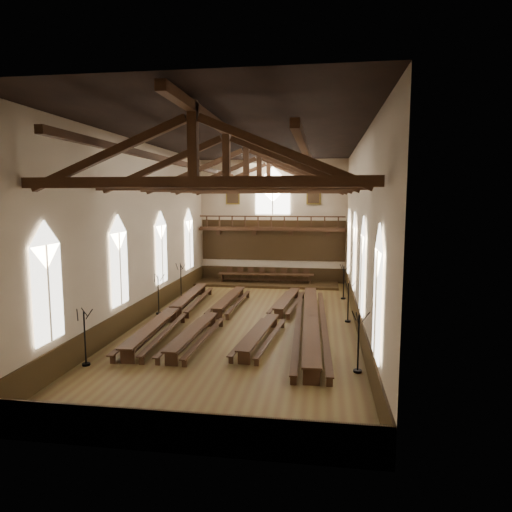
{
  "coord_description": "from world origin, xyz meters",
  "views": [
    {
      "loc": [
        4.08,
        -24.16,
        6.9
      ],
      "look_at": [
        0.3,
        1.5,
        3.59
      ],
      "focal_mm": 32.0,
      "sensor_mm": 36.0,
      "label": 1
    }
  ],
  "objects_px": {
    "candelabrum_left_far": "(181,288)",
    "refectory_row_d": "(311,320)",
    "refectory_row_a": "(174,311)",
    "refectory_row_c": "(276,314)",
    "candelabrum_right_far": "(343,288)",
    "refectory_row_b": "(214,314)",
    "candelabrum_right_mid": "(348,310)",
    "high_table": "(266,275)",
    "candelabrum_left_mid": "(159,302)",
    "dais": "(266,284)",
    "candelabrum_left_near": "(85,348)",
    "candelabrum_right_near": "(358,354)"
  },
  "relations": [
    {
      "from": "refectory_row_b",
      "to": "candelabrum_right_mid",
      "type": "height_order",
      "value": "candelabrum_right_mid"
    },
    {
      "from": "candelabrum_right_far",
      "to": "candelabrum_right_mid",
      "type": "bearing_deg",
      "value": -90.0
    },
    {
      "from": "refectory_row_a",
      "to": "candelabrum_left_mid",
      "type": "xyz_separation_m",
      "value": [
        -1.34,
        1.21,
        0.19
      ]
    },
    {
      "from": "candelabrum_left_mid",
      "to": "candelabrum_right_near",
      "type": "distance_m",
      "value": 13.48
    },
    {
      "from": "refectory_row_a",
      "to": "refectory_row_c",
      "type": "distance_m",
      "value": 5.82
    },
    {
      "from": "refectory_row_c",
      "to": "refectory_row_b",
      "type": "bearing_deg",
      "value": -172.31
    },
    {
      "from": "candelabrum_left_far",
      "to": "candelabrum_right_mid",
      "type": "height_order",
      "value": "candelabrum_left_far"
    },
    {
      "from": "candelabrum_right_far",
      "to": "refectory_row_a",
      "type": "bearing_deg",
      "value": -144.42
    },
    {
      "from": "candelabrum_right_near",
      "to": "dais",
      "type": "bearing_deg",
      "value": 108.45
    },
    {
      "from": "refectory_row_a",
      "to": "dais",
      "type": "relative_size",
      "value": 1.27
    },
    {
      "from": "candelabrum_left_mid",
      "to": "refectory_row_b",
      "type": "bearing_deg",
      "value": -20.59
    },
    {
      "from": "high_table",
      "to": "candelabrum_left_mid",
      "type": "distance_m",
      "value": 11.34
    },
    {
      "from": "candelabrum_right_mid",
      "to": "dais",
      "type": "bearing_deg",
      "value": 120.06
    },
    {
      "from": "candelabrum_left_far",
      "to": "refectory_row_d",
      "type": "bearing_deg",
      "value": -35.49
    },
    {
      "from": "refectory_row_d",
      "to": "dais",
      "type": "distance_m",
      "value": 12.8
    },
    {
      "from": "refectory_row_b",
      "to": "candelabrum_left_near",
      "type": "xyz_separation_m",
      "value": [
        -3.74,
        -7.11,
        0.22
      ]
    },
    {
      "from": "refectory_row_c",
      "to": "candelabrum_left_mid",
      "type": "xyz_separation_m",
      "value": [
        -7.15,
        0.95,
        0.26
      ]
    },
    {
      "from": "high_table",
      "to": "candelabrum_right_mid",
      "type": "height_order",
      "value": "candelabrum_right_mid"
    },
    {
      "from": "refectory_row_a",
      "to": "refectory_row_c",
      "type": "relative_size",
      "value": 1.06
    },
    {
      "from": "refectory_row_d",
      "to": "dais",
      "type": "xyz_separation_m",
      "value": [
        -3.89,
        12.18,
        -0.49
      ]
    },
    {
      "from": "refectory_row_d",
      "to": "candelabrum_left_mid",
      "type": "distance_m",
      "value": 9.32
    },
    {
      "from": "refectory_row_a",
      "to": "candelabrum_left_far",
      "type": "relative_size",
      "value": 5.86
    },
    {
      "from": "refectory_row_c",
      "to": "candelabrum_left_near",
      "type": "height_order",
      "value": "candelabrum_left_near"
    },
    {
      "from": "refectory_row_a",
      "to": "candelabrum_left_mid",
      "type": "distance_m",
      "value": 1.81
    },
    {
      "from": "candelabrum_right_mid",
      "to": "candelabrum_right_far",
      "type": "distance_m",
      "value": 5.91
    },
    {
      "from": "dais",
      "to": "high_table",
      "type": "height_order",
      "value": "high_table"
    },
    {
      "from": "candelabrum_left_mid",
      "to": "candelabrum_right_near",
      "type": "bearing_deg",
      "value": -34.54
    },
    {
      "from": "refectory_row_c",
      "to": "candelabrum_left_near",
      "type": "xyz_separation_m",
      "value": [
        -7.15,
        -7.57,
        0.25
      ]
    },
    {
      "from": "candelabrum_left_near",
      "to": "refectory_row_d",
      "type": "bearing_deg",
      "value": 35.22
    },
    {
      "from": "high_table",
      "to": "candelabrum_right_mid",
      "type": "distance_m",
      "value": 11.8
    },
    {
      "from": "candelabrum_left_near",
      "to": "refectory_row_a",
      "type": "bearing_deg",
      "value": 79.62
    },
    {
      "from": "high_table",
      "to": "candelabrum_left_far",
      "type": "distance_m",
      "value": 7.71
    },
    {
      "from": "dais",
      "to": "candelabrum_left_far",
      "type": "distance_m",
      "value": 7.74
    },
    {
      "from": "refectory_row_c",
      "to": "candelabrum_right_near",
      "type": "relative_size",
      "value": 5.54
    },
    {
      "from": "candelabrum_left_mid",
      "to": "refectory_row_c",
      "type": "bearing_deg",
      "value": -7.53
    },
    {
      "from": "candelabrum_right_mid",
      "to": "candelabrum_right_far",
      "type": "height_order",
      "value": "candelabrum_right_far"
    },
    {
      "from": "candelabrum_left_near",
      "to": "refectory_row_b",
      "type": "bearing_deg",
      "value": 62.24
    },
    {
      "from": "candelabrum_left_near",
      "to": "candelabrum_left_far",
      "type": "distance_m",
      "value": 12.88
    },
    {
      "from": "candelabrum_right_near",
      "to": "high_table",
      "type": "bearing_deg",
      "value": 108.45
    },
    {
      "from": "refectory_row_a",
      "to": "refectory_row_d",
      "type": "distance_m",
      "value": 7.79
    },
    {
      "from": "candelabrum_left_far",
      "to": "candelabrum_right_far",
      "type": "relative_size",
      "value": 1.02
    },
    {
      "from": "candelabrum_right_far",
      "to": "refectory_row_b",
      "type": "bearing_deg",
      "value": -135.7
    },
    {
      "from": "candelabrum_left_far",
      "to": "refectory_row_a",
      "type": "bearing_deg",
      "value": -76.5
    },
    {
      "from": "refectory_row_c",
      "to": "candelabrum_right_far",
      "type": "bearing_deg",
      "value": 59.55
    },
    {
      "from": "refectory_row_a",
      "to": "candelabrum_left_far",
      "type": "xyz_separation_m",
      "value": [
        -1.34,
        5.58,
        0.2
      ]
    },
    {
      "from": "refectory_row_b",
      "to": "high_table",
      "type": "xyz_separation_m",
      "value": [
        1.45,
        11.48,
        0.29
      ]
    },
    {
      "from": "refectory_row_a",
      "to": "candelabrum_left_near",
      "type": "height_order",
      "value": "candelabrum_left_near"
    },
    {
      "from": "refectory_row_c",
      "to": "candelabrum_right_mid",
      "type": "height_order",
      "value": "candelabrum_right_mid"
    },
    {
      "from": "high_table",
      "to": "refectory_row_a",
      "type": "bearing_deg",
      "value": -108.83
    },
    {
      "from": "refectory_row_b",
      "to": "candelabrum_left_mid",
      "type": "distance_m",
      "value": 4.0
    }
  ]
}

